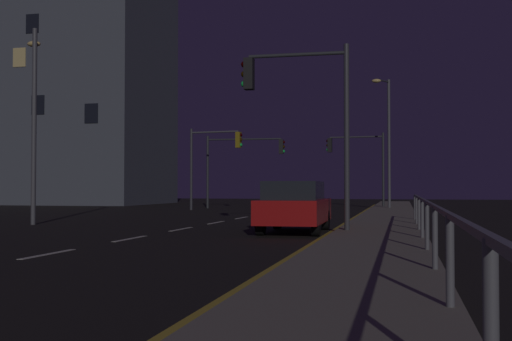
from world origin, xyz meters
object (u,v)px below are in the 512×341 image
car (295,206)px  traffic_light_mid_right (243,156)px  traffic_light_mid_left (357,155)px  street_lamp_mid_block (387,131)px  traffic_light_far_center (214,152)px  building_distant (59,70)px  traffic_light_far_left (301,101)px  street_lamp_median (34,108)px

car → traffic_light_mid_right: 22.51m
traffic_light_mid_left → traffic_light_mid_right: (-7.33, -2.38, -0.12)m
street_lamp_mid_block → traffic_light_mid_right: bearing=177.1°
traffic_light_far_center → traffic_light_mid_left: bearing=35.5°
building_distant → traffic_light_far_left: bearing=-49.4°
street_lamp_mid_block → traffic_light_far_left: bearing=-95.4°
traffic_light_mid_left → traffic_light_far_center: 10.19m
traffic_light_far_center → traffic_light_mid_right: size_ratio=0.95×
street_lamp_mid_block → building_distant: (-28.18, 9.20, 6.77)m
car → traffic_light_far_center: (-8.03, 17.67, 2.71)m
car → street_lamp_median: (-10.35, 2.09, 3.59)m
traffic_light_far_left → traffic_light_far_center: bearing=114.5°
car → traffic_light_far_left: size_ratio=0.81×
traffic_light_far_left → building_distant: size_ratio=0.23×
car → traffic_light_mid_left: traffic_light_mid_left is taller
street_lamp_median → traffic_light_far_left: bearing=-14.1°
traffic_light_mid_right → traffic_light_mid_left: bearing=18.0°
car → traffic_light_far_center: size_ratio=0.88×
street_lamp_median → car: bearing=-11.4°
traffic_light_far_center → street_lamp_mid_block: street_lamp_mid_block is taller
car → traffic_light_mid_right: bearing=108.4°
car → street_lamp_mid_block: street_lamp_mid_block is taller
traffic_light_mid_right → building_distant: 22.28m
traffic_light_mid_right → street_lamp_median: bearing=-99.8°
street_lamp_median → building_distant: 32.69m
street_lamp_mid_block → building_distant: bearing=161.9°
building_distant → car: bearing=-49.2°
traffic_light_mid_right → traffic_light_far_center: bearing=-105.2°
traffic_light_far_left → street_lamp_mid_block: 21.43m
traffic_light_mid_left → traffic_light_far_center: (-8.29, -5.92, -0.07)m
car → building_distant: building_distant is taller
traffic_light_far_center → building_distant: building_distant is taller
street_lamp_mid_block → traffic_light_far_center: bearing=-163.5°
traffic_light_mid_left → building_distant: bearing=166.4°
traffic_light_mid_right → street_lamp_mid_block: size_ratio=0.66×
car → street_lamp_median: 11.16m
car → building_distant: (-25.87, 29.93, 10.83)m
traffic_light_mid_left → traffic_light_mid_right: 7.71m
street_lamp_median → building_distant: (-15.52, 27.84, 7.25)m
traffic_light_far_left → traffic_light_mid_right: size_ratio=1.03×
traffic_light_mid_right → street_lamp_mid_block: 9.49m
traffic_light_far_left → street_lamp_mid_block: bearing=84.6°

